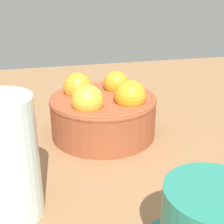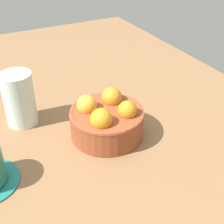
# 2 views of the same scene
# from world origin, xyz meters

# --- Properties ---
(ground_plane) EXTENTS (1.50, 0.86, 0.04)m
(ground_plane) POSITION_xyz_m (0.00, 0.00, -0.02)
(ground_plane) COLOR brown
(terracotta_bowl) EXTENTS (0.15, 0.15, 0.09)m
(terracotta_bowl) POSITION_xyz_m (-0.00, -0.00, 0.04)
(terracotta_bowl) COLOR brown
(terracotta_bowl) RESTS_ON ground_plane
(water_glass) EXTENTS (0.07, 0.07, 0.12)m
(water_glass) POSITION_xyz_m (-0.13, -0.15, 0.06)
(water_glass) COLOR silver
(water_glass) RESTS_ON ground_plane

